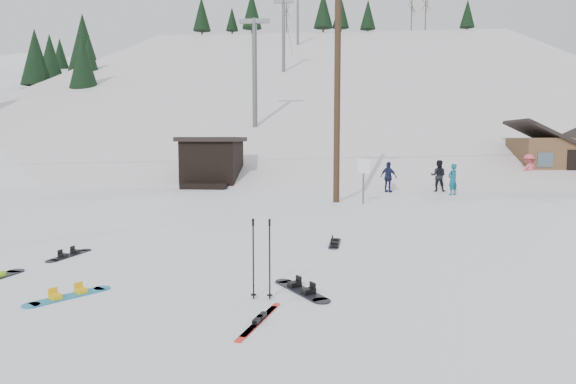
# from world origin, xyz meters

# --- Properties ---
(ground) EXTENTS (200.00, 200.00, 0.00)m
(ground) POSITION_xyz_m (0.00, 0.00, 0.00)
(ground) COLOR white
(ground) RESTS_ON ground
(ski_slope) EXTENTS (60.00, 85.24, 65.97)m
(ski_slope) POSITION_xyz_m (0.00, 55.00, -12.00)
(ski_slope) COLOR silver
(ski_slope) RESTS_ON ground
(ridge_left) EXTENTS (47.54, 95.03, 58.38)m
(ridge_left) POSITION_xyz_m (-36.00, 48.00, -11.00)
(ridge_left) COLOR white
(ridge_left) RESTS_ON ground
(treeline_crest) EXTENTS (50.00, 6.00, 10.00)m
(treeline_crest) POSITION_xyz_m (0.00, 86.00, 0.00)
(treeline_crest) COLOR black
(treeline_crest) RESTS_ON ski_slope
(utility_pole) EXTENTS (2.00, 0.26, 9.00)m
(utility_pole) POSITION_xyz_m (2.00, 14.00, 4.68)
(utility_pole) COLOR #3A2819
(utility_pole) RESTS_ON ground
(trail_sign) EXTENTS (0.50, 0.09, 1.85)m
(trail_sign) POSITION_xyz_m (3.10, 13.58, 1.27)
(trail_sign) COLOR #595B60
(trail_sign) RESTS_ON ground
(lift_hut) EXTENTS (3.40, 4.10, 2.75)m
(lift_hut) POSITION_xyz_m (-5.00, 20.94, 1.36)
(lift_hut) COLOR black
(lift_hut) RESTS_ON ground
(lift_tower_near) EXTENTS (2.20, 0.36, 8.00)m
(lift_tower_near) POSITION_xyz_m (-4.00, 30.00, 7.86)
(lift_tower_near) COLOR #595B60
(lift_tower_near) RESTS_ON ski_slope
(lift_tower_mid) EXTENTS (2.20, 0.36, 8.00)m
(lift_tower_mid) POSITION_xyz_m (-4.00, 50.00, 14.36)
(lift_tower_mid) COLOR #595B60
(lift_tower_mid) RESTS_ON ski_slope
(lift_tower_far) EXTENTS (2.20, 0.36, 8.00)m
(lift_tower_far) POSITION_xyz_m (-4.00, 70.00, 20.86)
(lift_tower_far) COLOR #595B60
(lift_tower_far) RESTS_ON ski_slope
(cabin) EXTENTS (5.39, 4.40, 3.77)m
(cabin) POSITION_xyz_m (15.00, 24.00, 1.48)
(cabin) COLOR brown
(cabin) RESTS_ON ground
(hero_snowboard) EXTENTS (0.98, 1.28, 0.11)m
(hero_snowboard) POSITION_xyz_m (-2.43, 0.55, 0.03)
(hero_snowboard) COLOR teal
(hero_snowboard) RESTS_ON ground
(hero_skis) EXTENTS (0.43, 1.62, 0.09)m
(hero_skis) POSITION_xyz_m (0.94, -0.29, 0.02)
(hero_skis) COLOR red
(hero_skis) RESTS_ON ground
(ski_poles) EXTENTS (0.37, 0.10, 1.34)m
(ski_poles) POSITION_xyz_m (0.81, 0.78, 0.69)
(ski_poles) COLOR black
(ski_poles) RESTS_ON ground
(board_scatter_b) EXTENTS (0.46, 1.37, 0.10)m
(board_scatter_b) POSITION_xyz_m (-3.99, 3.46, 0.03)
(board_scatter_b) COLOR black
(board_scatter_b) RESTS_ON ground
(board_scatter_d) EXTENTS (1.04, 1.38, 0.11)m
(board_scatter_d) POSITION_xyz_m (1.43, 1.25, 0.03)
(board_scatter_d) COLOR black
(board_scatter_d) RESTS_ON ground
(board_scatter_f) EXTENTS (0.32, 1.37, 0.10)m
(board_scatter_f) POSITION_xyz_m (1.99, 5.37, 0.02)
(board_scatter_f) COLOR black
(board_scatter_f) RESTS_ON ground
(skier_teal) EXTENTS (0.64, 0.61, 1.48)m
(skier_teal) POSITION_xyz_m (7.45, 17.26, 0.74)
(skier_teal) COLOR #0A556D
(skier_teal) RESTS_ON ground
(skier_dark) EXTENTS (0.91, 0.80, 1.59)m
(skier_dark) POSITION_xyz_m (7.10, 18.91, 0.79)
(skier_dark) COLOR black
(skier_dark) RESTS_ON ground
(skier_pink) EXTENTS (1.35, 1.13, 1.82)m
(skier_pink) POSITION_xyz_m (12.58, 22.05, 0.91)
(skier_pink) COLOR #D74C5B
(skier_pink) RESTS_ON ground
(skier_navy) EXTENTS (0.94, 0.82, 1.52)m
(skier_navy) POSITION_xyz_m (4.56, 18.24, 0.76)
(skier_navy) COLOR #181C3D
(skier_navy) RESTS_ON ground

